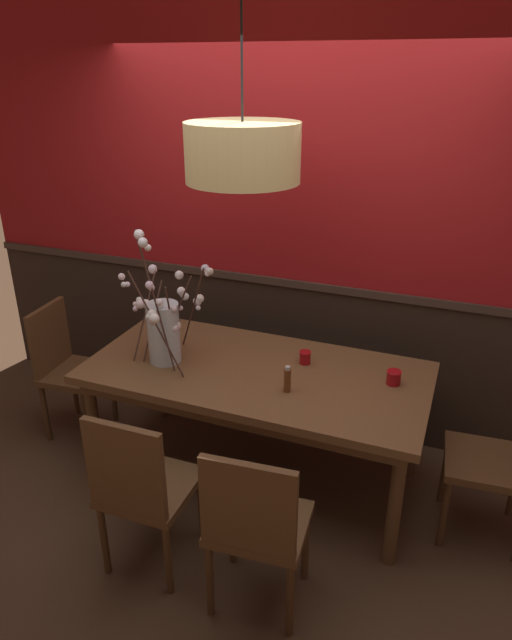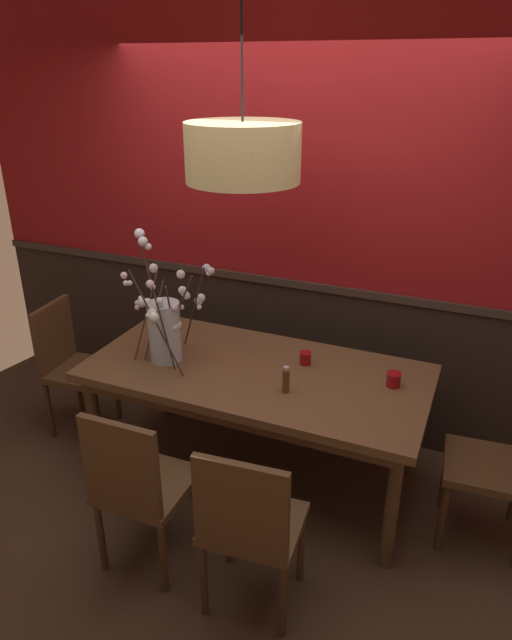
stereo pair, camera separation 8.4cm
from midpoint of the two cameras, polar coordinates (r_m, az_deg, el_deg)
The scene contains 14 objects.
ground_plane at distance 3.75m, azimuth -0.66°, elevation -15.21°, with size 24.00×24.00×0.00m, color #4C3321.
back_wall at distance 3.74m, azimuth 3.69°, elevation 9.23°, with size 4.90×0.14×2.85m.
dining_table at distance 3.36m, azimuth -0.72°, elevation -6.16°, with size 1.97×0.95×0.77m.
chair_near_side_left at distance 2.93m, azimuth -12.17°, elevation -15.86°, with size 0.43×0.44×0.94m.
chair_far_side_right at distance 4.09m, azimuth 8.32°, elevation -3.30°, with size 0.49×0.44×0.90m.
chair_head_west_end at distance 4.11m, azimuth -19.02°, elevation -4.14°, with size 0.41×0.43×0.93m.
chair_near_side_right at distance 2.68m, azimuth -1.06°, elevation -19.61°, with size 0.47×0.42×0.92m.
chair_head_east_end at distance 3.30m, azimuth 22.94°, elevation -12.41°, with size 0.47×0.45×0.92m.
chair_far_side_left at distance 4.28m, azimuth 0.38°, elevation -1.73°, with size 0.43×0.42×0.92m.
vase_with_blossoms at distance 3.37m, azimuth -9.88°, elevation -0.82°, with size 0.58×0.49×0.83m.
candle_holder_nearer_center at distance 3.37m, azimuth 4.21°, elevation -3.72°, with size 0.07×0.07×0.08m.
candle_holder_nearer_edge at distance 3.23m, azimuth 12.86°, elevation -5.61°, with size 0.08×0.08×0.08m.
condiment_bottle at distance 3.07m, azimuth 2.36°, elevation -5.97°, with size 0.04×0.04×0.15m.
pendant_lamp at distance 2.96m, azimuth -2.19°, elevation 16.35°, with size 0.58×0.58×1.02m.
Camera 1 is at (1.06, -2.70, 2.38)m, focal length 32.06 mm.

